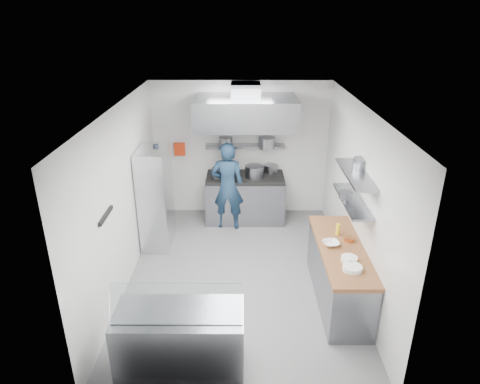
{
  "coord_description": "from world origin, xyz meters",
  "views": [
    {
      "loc": [
        0.03,
        -5.98,
        4.07
      ],
      "look_at": [
        0.0,
        0.6,
        1.25
      ],
      "focal_mm": 32.0,
      "sensor_mm": 36.0,
      "label": 1
    }
  ],
  "objects_px": {
    "wire_rack": "(156,198)",
    "display_case": "(181,341)",
    "gas_range": "(245,199)",
    "chef": "(227,186)"
  },
  "relations": [
    {
      "from": "chef",
      "to": "wire_rack",
      "type": "bearing_deg",
      "value": 31.77
    },
    {
      "from": "wire_rack",
      "to": "display_case",
      "type": "relative_size",
      "value": 1.23
    },
    {
      "from": "wire_rack",
      "to": "display_case",
      "type": "bearing_deg",
      "value": -74.92
    },
    {
      "from": "gas_range",
      "to": "display_case",
      "type": "relative_size",
      "value": 1.07
    },
    {
      "from": "chef",
      "to": "wire_rack",
      "type": "relative_size",
      "value": 0.96
    },
    {
      "from": "gas_range",
      "to": "wire_rack",
      "type": "height_order",
      "value": "wire_rack"
    },
    {
      "from": "gas_range",
      "to": "chef",
      "type": "xyz_separation_m",
      "value": [
        -0.35,
        -0.37,
        0.44
      ]
    },
    {
      "from": "gas_range",
      "to": "display_case",
      "type": "distance_m",
      "value": 4.18
    },
    {
      "from": "gas_range",
      "to": "wire_rack",
      "type": "relative_size",
      "value": 0.86
    },
    {
      "from": "gas_range",
      "to": "display_case",
      "type": "bearing_deg",
      "value": -100.99
    }
  ]
}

